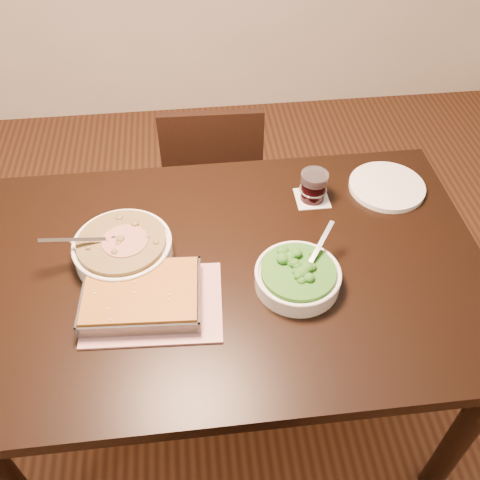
{
  "coord_description": "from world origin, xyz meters",
  "views": [
    {
      "loc": [
        -0.08,
        -0.95,
        1.83
      ],
      "look_at": [
        0.03,
        0.04,
        0.8
      ],
      "focal_mm": 40.0,
      "sensor_mm": 36.0,
      "label": 1
    }
  ],
  "objects_px": {
    "broccoli_bowl": "(298,276)",
    "baking_dish": "(142,296)",
    "wine_tumbler": "(314,186)",
    "chair_far": "(213,175)",
    "table": "(230,288)",
    "stew_bowl": "(123,248)",
    "dinner_plate": "(387,187)"
  },
  "relations": [
    {
      "from": "table",
      "to": "stew_bowl",
      "type": "height_order",
      "value": "stew_bowl"
    },
    {
      "from": "stew_bowl",
      "to": "table",
      "type": "bearing_deg",
      "value": -12.45
    },
    {
      "from": "dinner_plate",
      "to": "stew_bowl",
      "type": "bearing_deg",
      "value": -165.92
    },
    {
      "from": "table",
      "to": "chair_far",
      "type": "bearing_deg",
      "value": 89.73
    },
    {
      "from": "table",
      "to": "chair_far",
      "type": "xyz_separation_m",
      "value": [
        0.0,
        0.76,
        -0.2
      ]
    },
    {
      "from": "dinner_plate",
      "to": "chair_far",
      "type": "bearing_deg",
      "value": 136.02
    },
    {
      "from": "stew_bowl",
      "to": "baking_dish",
      "type": "height_order",
      "value": "stew_bowl"
    },
    {
      "from": "wine_tumbler",
      "to": "chair_far",
      "type": "height_order",
      "value": "wine_tumbler"
    },
    {
      "from": "broccoli_bowl",
      "to": "wine_tumbler",
      "type": "xyz_separation_m",
      "value": [
        0.11,
        0.33,
        0.02
      ]
    },
    {
      "from": "wine_tumbler",
      "to": "dinner_plate",
      "type": "height_order",
      "value": "wine_tumbler"
    },
    {
      "from": "broccoli_bowl",
      "to": "baking_dish",
      "type": "xyz_separation_m",
      "value": [
        -0.4,
        -0.01,
        -0.0
      ]
    },
    {
      "from": "stew_bowl",
      "to": "baking_dish",
      "type": "distance_m",
      "value": 0.17
    },
    {
      "from": "dinner_plate",
      "to": "chair_far",
      "type": "relative_size",
      "value": 0.29
    },
    {
      "from": "baking_dish",
      "to": "wine_tumbler",
      "type": "height_order",
      "value": "wine_tumbler"
    },
    {
      "from": "table",
      "to": "broccoli_bowl",
      "type": "distance_m",
      "value": 0.23
    },
    {
      "from": "dinner_plate",
      "to": "chair_far",
      "type": "height_order",
      "value": "chair_far"
    },
    {
      "from": "wine_tumbler",
      "to": "chair_far",
      "type": "bearing_deg",
      "value": 118.0
    },
    {
      "from": "baking_dish",
      "to": "dinner_plate",
      "type": "xyz_separation_m",
      "value": [
        0.75,
        0.36,
        -0.02
      ]
    },
    {
      "from": "table",
      "to": "baking_dish",
      "type": "bearing_deg",
      "value": -156.63
    },
    {
      "from": "table",
      "to": "chair_far",
      "type": "height_order",
      "value": "chair_far"
    },
    {
      "from": "stew_bowl",
      "to": "dinner_plate",
      "type": "height_order",
      "value": "stew_bowl"
    },
    {
      "from": "stew_bowl",
      "to": "wine_tumbler",
      "type": "bearing_deg",
      "value": 17.92
    },
    {
      "from": "baking_dish",
      "to": "dinner_plate",
      "type": "height_order",
      "value": "baking_dish"
    },
    {
      "from": "stew_bowl",
      "to": "dinner_plate",
      "type": "xyz_separation_m",
      "value": [
        0.8,
        0.2,
        -0.03
      ]
    },
    {
      "from": "table",
      "to": "wine_tumbler",
      "type": "distance_m",
      "value": 0.4
    },
    {
      "from": "table",
      "to": "stew_bowl",
      "type": "bearing_deg",
      "value": 167.55
    },
    {
      "from": "broccoli_bowl",
      "to": "dinner_plate",
      "type": "relative_size",
      "value": 0.99
    },
    {
      "from": "chair_far",
      "to": "dinner_plate",
      "type": "bearing_deg",
      "value": 137.93
    },
    {
      "from": "stew_bowl",
      "to": "chair_far",
      "type": "distance_m",
      "value": 0.82
    },
    {
      "from": "wine_tumbler",
      "to": "chair_far",
      "type": "distance_m",
      "value": 0.68
    },
    {
      "from": "dinner_plate",
      "to": "chair_far",
      "type": "distance_m",
      "value": 0.78
    },
    {
      "from": "stew_bowl",
      "to": "broccoli_bowl",
      "type": "height_order",
      "value": "stew_bowl"
    }
  ]
}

